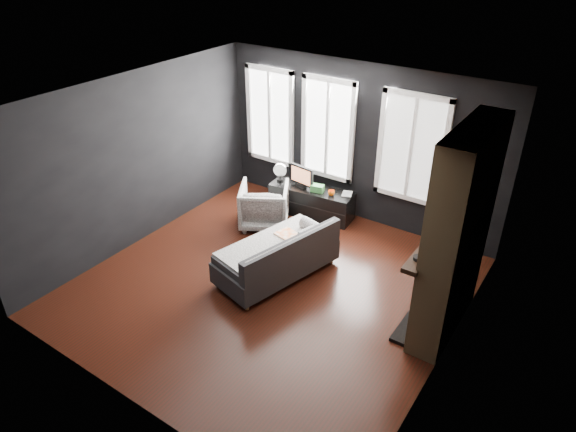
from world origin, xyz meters
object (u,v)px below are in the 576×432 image
Objects in this scene: armchair at (264,203)px; book at (343,188)px; media_console at (312,201)px; monitor at (302,175)px; sofa at (277,252)px; mug at (331,192)px; mantel_vase at (449,216)px.

armchair is 1.36m from book.
armchair is at bearing -128.86° from media_console.
book is (1.02, 0.87, 0.22)m from armchair.
media_console is 0.51m from monitor.
book is at bearing -170.15° from armchair.
monitor is (-0.18, -0.05, 0.48)m from media_console.
armchair reaches higher than book.
sofa is 1.80m from mug.
armchair is at bearing 174.49° from mantel_vase.
sofa is 8.15× the size of book.
media_console is at bearing 175.29° from mug.
mantel_vase reaches higher than armchair.
sofa is at bearing 102.93° from armchair.
armchair reaches higher than mug.
sofa is 1.90m from media_console.
mantel_vase reaches higher than book.
book is 1.19× the size of mantel_vase.
sofa reaches higher than mug.
monitor reaches higher than media_console.
sofa reaches higher than media_console.
mug is 0.21m from book.
armchair is 1.64× the size of monitor.
book is at bearing 103.88° from sofa.
media_console is 3.06m from mantel_vase.
book is (0.01, 1.94, 0.24)m from sofa.
mug is at bearing 108.06° from sofa.
mug is (0.89, 0.71, 0.16)m from armchair.
media_console is at bearing 158.50° from mantel_vase.
monitor is at bearing -143.77° from armchair.
mantel_vase is (2.14, 0.77, 0.93)m from sofa.
book is at bearing 151.23° from mantel_vase.
book is (0.54, 0.12, 0.37)m from media_console.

